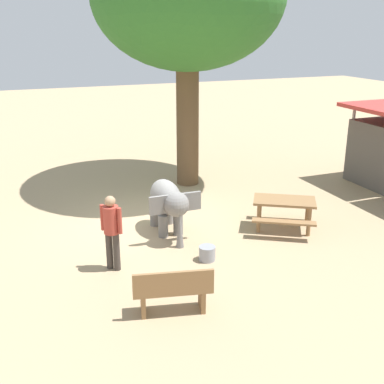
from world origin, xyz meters
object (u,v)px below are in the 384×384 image
person_handler (112,227)px  wooden_bench (173,290)px  elephant (168,202)px  picnic_table_near (284,207)px  feed_bucket (207,253)px

person_handler → wooden_bench: bearing=-115.5°
elephant → picnic_table_near: (0.83, 2.74, -0.23)m
feed_bucket → picnic_table_near: bearing=109.4°
elephant → picnic_table_near: elephant is taller
wooden_bench → feed_bucket: size_ratio=4.04×
elephant → person_handler: (1.33, -1.67, 0.13)m
picnic_table_near → feed_bucket: size_ratio=5.70×
elephant → person_handler: bearing=-50.2°
wooden_bench → person_handler: bearing=119.8°
person_handler → wooden_bench: person_handler is taller
wooden_bench → feed_bucket: 2.17m
wooden_bench → picnic_table_near: size_ratio=0.71×
person_handler → feed_bucket: person_handler is taller
feed_bucket → elephant: bearing=-169.8°
wooden_bench → feed_bucket: (-1.65, 1.37, -0.31)m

